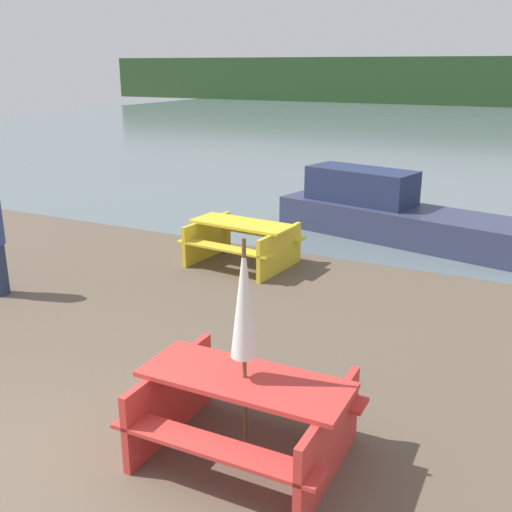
# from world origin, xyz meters

# --- Properties ---
(water) EXTENTS (60.00, 50.00, 0.00)m
(water) POSITION_xyz_m (0.00, 32.27, -0.00)
(water) COLOR slate
(water) RESTS_ON ground_plane
(picnic_table_red) EXTENTS (1.85, 1.40, 0.78)m
(picnic_table_red) POSITION_xyz_m (1.94, 1.50, 0.47)
(picnic_table_red) COLOR red
(picnic_table_red) RESTS_ON ground_plane
(picnic_table_yellow) EXTENTS (1.88, 1.52, 0.76)m
(picnic_table_yellow) POSITION_xyz_m (-0.62, 6.22, 0.46)
(picnic_table_yellow) COLOR yellow
(picnic_table_yellow) RESTS_ON ground_plane
(umbrella_white) EXTENTS (0.23, 0.23, 2.02)m
(umbrella_white) POSITION_xyz_m (1.94, 1.50, 1.48)
(umbrella_white) COLOR brown
(umbrella_white) RESTS_ON ground_plane
(boat) EXTENTS (5.13, 2.41, 1.31)m
(boat) POSITION_xyz_m (1.18, 9.13, 0.48)
(boat) COLOR #333856
(boat) RESTS_ON water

